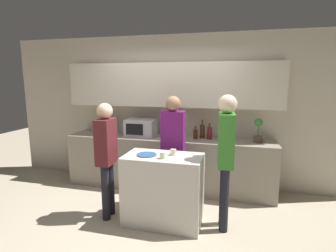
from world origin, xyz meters
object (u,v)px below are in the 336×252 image
at_px(bottle_2, 209,133).
at_px(cup_0, 173,152).
at_px(plate_on_island, 147,155).
at_px(potted_plant, 258,130).
at_px(person_center, 226,151).
at_px(toaster, 108,129).
at_px(bottle_1, 202,131).
at_px(microwave, 141,128).
at_px(person_right, 106,151).
at_px(bottle_0, 195,134).
at_px(person_left, 173,142).
at_px(cup_1, 163,155).

distance_m(bottle_2, cup_0, 1.20).
bearing_deg(plate_on_island, cup_0, 16.16).
height_order(potted_plant, plate_on_island, potted_plant).
bearing_deg(person_center, bottle_2, 10.57).
xyz_separation_m(toaster, potted_plant, (2.65, 0.00, 0.11)).
height_order(bottle_1, cup_0, bottle_1).
height_order(microwave, cup_0, microwave).
bearing_deg(person_right, cup_0, 93.54).
bearing_deg(bottle_2, plate_on_island, -119.14).
xyz_separation_m(microwave, bottle_0, (0.98, -0.01, -0.06)).
xyz_separation_m(microwave, bottle_1, (1.09, 0.08, -0.03)).
relative_size(plate_on_island, person_left, 0.15).
relative_size(cup_1, person_left, 0.05).
bearing_deg(potted_plant, bottle_1, 174.91).
bearing_deg(microwave, bottle_0, -0.52).
relative_size(bottle_1, bottle_2, 1.16).
bearing_deg(microwave, toaster, 179.86).
bearing_deg(potted_plant, person_center, -112.65).
height_order(bottle_1, plate_on_island, bottle_1).
distance_m(plate_on_island, person_right, 0.58).
relative_size(bottle_0, bottle_2, 0.81).
distance_m(toaster, bottle_1, 1.75).
relative_size(microwave, bottle_0, 2.30).
bearing_deg(plate_on_island, person_right, -179.27).
bearing_deg(bottle_0, potted_plant, 0.60).
height_order(potted_plant, bottle_0, potted_plant).
height_order(bottle_1, bottle_2, bottle_1).
height_order(potted_plant, cup_0, potted_plant).
bearing_deg(toaster, bottle_2, 1.10).
xyz_separation_m(microwave, cup_1, (0.77, -1.29, -0.09)).
relative_size(potted_plant, bottle_2, 1.41).
bearing_deg(microwave, person_right, -92.54).
bearing_deg(person_center, microwave, 49.35).
relative_size(microwave, person_right, 0.32).
distance_m(toaster, cup_0, 1.88).
bearing_deg(microwave, cup_0, -52.34).
relative_size(toaster, bottle_0, 1.15).
distance_m(toaster, person_center, 2.45).
relative_size(bottle_0, person_center, 0.13).
bearing_deg(cup_1, cup_0, 63.52).
relative_size(bottle_1, person_center, 0.19).
xyz_separation_m(bottle_1, person_center, (0.44, -1.19, -0.00)).
relative_size(potted_plant, bottle_0, 1.75).
bearing_deg(cup_0, person_left, 103.69).
bearing_deg(plate_on_island, bottle_1, 66.26).
xyz_separation_m(toaster, plate_on_island, (1.18, -1.21, -0.06)).
xyz_separation_m(toaster, cup_1, (1.42, -1.29, -0.03)).
xyz_separation_m(bottle_2, plate_on_island, (-0.69, -1.24, -0.08)).
relative_size(bottle_1, cup_0, 4.17).
height_order(bottle_2, person_left, person_left).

